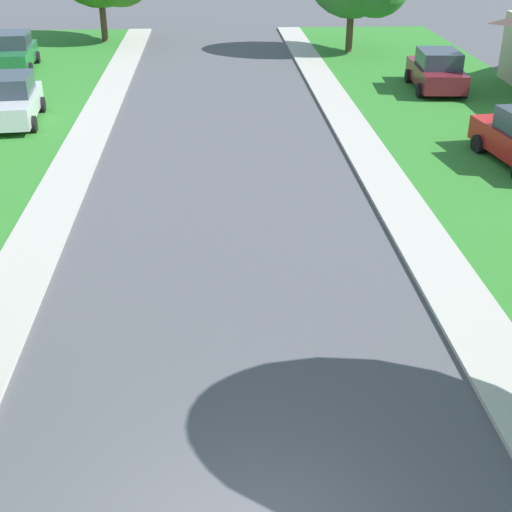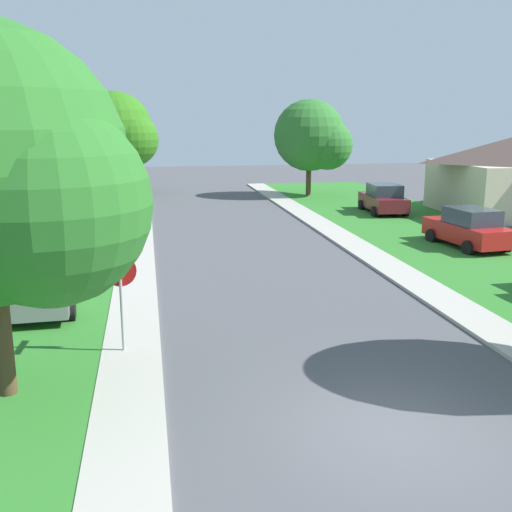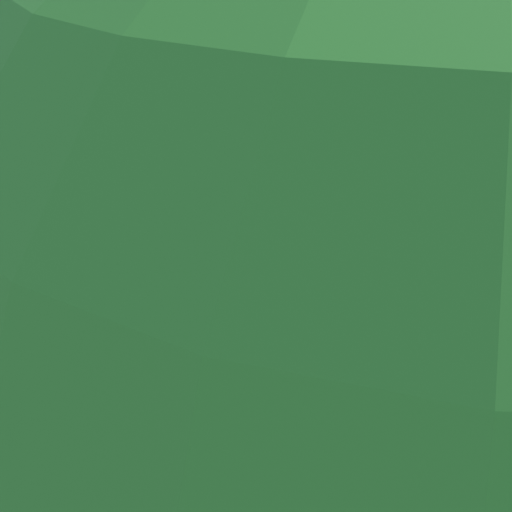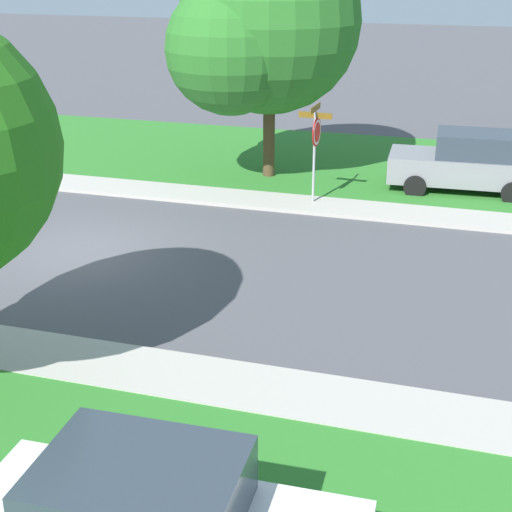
% 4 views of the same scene
% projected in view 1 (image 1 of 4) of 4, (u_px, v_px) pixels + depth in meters
% --- Properties ---
extents(sidewalk_east, '(1.40, 56.00, 0.10)m').
position_uv_depth(sidewalk_east, '(393.00, 193.00, 19.78)').
color(sidewalk_east, '#ADA89E').
rests_on(sidewalk_east, ground).
extents(sidewalk_west, '(1.40, 56.00, 0.10)m').
position_uv_depth(sidewalk_west, '(56.00, 201.00, 19.24)').
color(sidewalk_west, '#ADA89E').
rests_on(sidewalk_west, ground).
extents(car_green_behind_trees, '(2.32, 4.44, 1.76)m').
position_uv_depth(car_green_behind_trees, '(13.00, 52.00, 33.53)').
color(car_green_behind_trees, '#1E6033').
rests_on(car_green_behind_trees, ground).
extents(car_maroon_across_road, '(2.29, 4.43, 1.76)m').
position_uv_depth(car_maroon_across_road, '(437.00, 71.00, 29.91)').
color(car_maroon_across_road, maroon).
rests_on(car_maroon_across_road, ground).
extents(car_silver_near_corner, '(2.32, 4.44, 1.76)m').
position_uv_depth(car_silver_near_corner, '(10.00, 100.00, 25.59)').
color(car_silver_near_corner, silver).
rests_on(car_silver_near_corner, ground).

